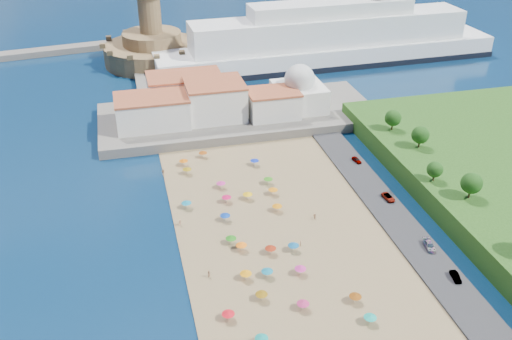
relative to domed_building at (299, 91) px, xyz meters
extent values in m
plane|color=#071938|center=(-30.00, -71.00, -8.97)|extent=(700.00, 700.00, 0.00)
cube|color=#59544C|center=(-20.00, 2.00, -7.47)|extent=(90.00, 36.00, 3.00)
cube|color=#59544C|center=(-42.00, 37.00, -7.77)|extent=(18.00, 70.00, 2.40)
cube|color=silver|center=(-48.00, -2.00, -1.47)|extent=(22.00, 14.00, 9.00)
cube|color=silver|center=(-28.00, 0.00, -0.47)|extent=(18.00, 16.00, 11.00)
cube|color=silver|center=(-10.00, -4.00, -1.97)|extent=(16.00, 12.00, 8.00)
cube|color=silver|center=(-36.00, 12.00, -0.97)|extent=(24.00, 14.00, 10.00)
cube|color=silver|center=(0.00, 0.00, -1.97)|extent=(16.00, 16.00, 8.00)
sphere|color=silver|center=(0.00, 0.00, 4.03)|extent=(10.00, 10.00, 10.00)
cylinder|color=silver|center=(0.00, 0.00, 7.83)|extent=(1.20, 1.20, 1.60)
cylinder|color=olive|center=(-42.00, 67.00, -4.97)|extent=(40.00, 40.00, 8.00)
cylinder|color=olive|center=(-42.00, 67.00, 1.53)|extent=(24.00, 24.00, 5.00)
cylinder|color=olive|center=(-42.00, 67.00, 11.03)|extent=(9.00, 9.00, 14.00)
cube|color=black|center=(28.21, 48.42, -7.82)|extent=(144.13, 25.92, 2.31)
cube|color=white|center=(28.21, 48.42, -4.70)|extent=(143.12, 25.49, 8.55)
cube|color=white|center=(28.21, 48.42, 5.28)|extent=(114.51, 20.77, 11.40)
cube|color=white|center=(28.21, 48.42, 13.83)|extent=(66.90, 15.44, 5.70)
cylinder|color=gray|center=(-23.52, -70.34, -7.72)|extent=(0.07, 0.07, 2.00)
cone|color=#0E5487|center=(-23.52, -70.34, -6.82)|extent=(2.50, 2.50, 0.60)
cylinder|color=gray|center=(-33.94, -47.17, -7.72)|extent=(0.07, 0.07, 2.00)
cone|color=#CE104D|center=(-33.94, -47.17, -6.82)|extent=(2.50, 2.50, 0.60)
cylinder|color=gray|center=(-44.08, -47.41, -7.72)|extent=(0.07, 0.07, 2.00)
cone|color=#107594|center=(-44.08, -47.41, -6.82)|extent=(2.50, 2.50, 0.60)
cylinder|color=gray|center=(-21.61, -46.50, -7.72)|extent=(0.07, 0.07, 2.00)
cone|color=orange|center=(-21.61, -46.50, -6.82)|extent=(2.50, 2.50, 0.60)
cylinder|color=gray|center=(-36.37, -64.41, -7.72)|extent=(0.07, 0.07, 2.00)
cone|color=#207715|center=(-36.37, -64.41, -6.82)|extent=(2.50, 2.50, 0.60)
cylinder|color=gray|center=(-34.01, -40.06, -7.72)|extent=(0.07, 0.07, 2.00)
cone|color=#BE287D|center=(-34.01, -40.06, -6.82)|extent=(2.50, 2.50, 0.60)
cylinder|color=gray|center=(-27.21, -88.42, -7.72)|extent=(0.07, 0.07, 2.00)
cone|color=#B1265D|center=(-27.21, -88.42, -6.82)|extent=(2.50, 2.50, 0.60)
cylinder|color=gray|center=(-41.73, -87.69, -7.72)|extent=(0.07, 0.07, 2.00)
cone|color=red|center=(-41.73, -87.69, -6.82)|extent=(2.50, 2.50, 0.60)
cylinder|color=gray|center=(-34.64, -67.46, -7.72)|extent=(0.07, 0.07, 2.00)
cone|color=orange|center=(-34.64, -67.46, -6.82)|extent=(2.50, 2.50, 0.60)
cylinder|color=gray|center=(-22.68, -54.16, -7.72)|extent=(0.07, 0.07, 2.00)
cone|color=orange|center=(-22.68, -54.16, -6.82)|extent=(2.50, 2.50, 0.60)
cylinder|color=gray|center=(-35.87, -55.14, -7.72)|extent=(0.07, 0.07, 2.00)
cone|color=#0B369B|center=(-35.87, -55.14, -6.82)|extent=(2.50, 2.50, 0.60)
cylinder|color=gray|center=(-35.79, -21.92, -7.72)|extent=(0.07, 0.07, 2.00)
cone|color=#8D3F0C|center=(-35.79, -21.92, -6.82)|extent=(2.50, 2.50, 0.60)
cone|color=#0E887F|center=(-37.19, -95.16, -6.82)|extent=(2.50, 2.50, 0.60)
cylinder|color=gray|center=(-41.57, -30.51, -7.72)|extent=(0.07, 0.07, 2.00)
cone|color=#91720D|center=(-41.57, -30.51, -6.82)|extent=(2.50, 2.50, 0.60)
cylinder|color=gray|center=(-31.42, -77.45, -7.72)|extent=(0.07, 0.07, 2.00)
cone|color=#0F6D8A|center=(-31.42, -77.45, -6.82)|extent=(2.50, 2.50, 0.60)
cylinder|color=gray|center=(-41.88, -25.50, -7.72)|extent=(0.07, 0.07, 2.00)
cone|color=#D35E09|center=(-41.88, -25.50, -6.82)|extent=(2.50, 2.50, 0.60)
cylinder|color=gray|center=(-16.64, -88.97, -7.72)|extent=(0.07, 0.07, 2.00)
cone|color=#7F3E0B|center=(-16.64, -88.97, -6.82)|extent=(2.50, 2.50, 0.60)
cylinder|color=gray|center=(-22.46, -30.10, -7.72)|extent=(0.07, 0.07, 2.00)
cone|color=#0D26AE|center=(-22.46, -30.10, -6.82)|extent=(2.50, 2.50, 0.60)
cylinder|color=gray|center=(-16.18, -95.00, -7.72)|extent=(0.07, 0.07, 2.00)
cone|color=#109B89|center=(-16.18, -95.00, -6.82)|extent=(2.50, 2.50, 0.60)
cylinder|color=gray|center=(-21.41, -40.94, -7.72)|extent=(0.07, 0.07, 2.00)
cone|color=#2F8117|center=(-21.41, -40.94, -6.82)|extent=(2.50, 2.50, 0.60)
cylinder|color=gray|center=(-28.46, -47.08, -7.72)|extent=(0.07, 0.07, 2.00)
cone|color=#E1A90C|center=(-28.46, -47.08, -6.82)|extent=(2.50, 2.50, 0.60)
cylinder|color=gray|center=(-28.71, -70.12, -7.72)|extent=(0.07, 0.07, 2.00)
cone|color=maroon|center=(-28.71, -70.12, -6.82)|extent=(2.50, 2.50, 0.60)
cylinder|color=gray|center=(-34.31, -83.94, -7.72)|extent=(0.07, 0.07, 2.00)
cone|color=#7E580B|center=(-34.31, -83.94, -6.82)|extent=(2.50, 2.50, 0.60)
cylinder|color=gray|center=(-24.48, -78.32, -7.72)|extent=(0.07, 0.07, 2.00)
cone|color=#BF2982|center=(-24.48, -78.32, -6.82)|extent=(2.50, 2.50, 0.60)
cylinder|color=gray|center=(-35.89, -77.09, -7.72)|extent=(0.07, 0.07, 2.00)
cone|color=orange|center=(-35.89, -77.09, -6.82)|extent=(2.50, 2.50, 0.60)
imported|color=tan|center=(-14.77, -59.49, -7.95)|extent=(0.59, 1.48, 1.55)
imported|color=tan|center=(-46.57, -54.47, -7.86)|extent=(1.29, 1.12, 1.73)
imported|color=tan|center=(-21.43, -68.99, -7.91)|extent=(0.42, 0.61, 1.62)
imported|color=tan|center=(-47.98, -29.16, -7.79)|extent=(1.11, 0.47, 1.88)
imported|color=tan|center=(-43.27, -74.59, -7.86)|extent=(1.02, 0.92, 1.73)
imported|color=gray|center=(6.00, -87.82, -7.65)|extent=(1.89, 3.94, 1.25)
imported|color=gray|center=(6.00, -35.60, -7.67)|extent=(1.98, 3.72, 1.20)
imported|color=gray|center=(6.00, -56.14, -7.66)|extent=(2.43, 4.59, 1.23)
imported|color=gray|center=(6.00, -76.97, -7.59)|extent=(2.63, 4.96, 1.37)
cylinder|color=#382314|center=(20.65, -67.64, -1.56)|extent=(0.50, 0.50, 2.82)
sphere|color=#14380F|center=(20.65, -67.64, 0.98)|extent=(5.08, 5.08, 5.08)
cylinder|color=#382314|center=(16.48, -58.33, -1.85)|extent=(0.50, 0.50, 2.25)
sphere|color=#14380F|center=(16.48, -58.33, 0.18)|extent=(4.06, 4.06, 4.06)
cylinder|color=#382314|center=(21.75, -40.89, -1.61)|extent=(0.50, 0.50, 2.72)
sphere|color=#14380F|center=(21.75, -40.89, 0.83)|extent=(4.90, 4.90, 4.90)
cylinder|color=#382314|center=(19.56, -28.58, -1.63)|extent=(0.50, 0.50, 2.68)
sphere|color=#14380F|center=(19.56, -28.58, 0.78)|extent=(4.83, 4.83, 4.83)
camera|label=1|loc=(-55.95, -166.61, 69.02)|focal=40.00mm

